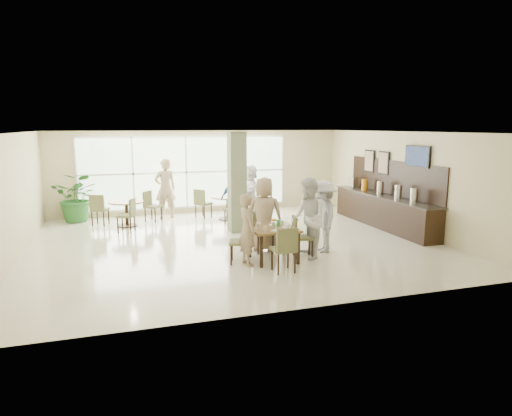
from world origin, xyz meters
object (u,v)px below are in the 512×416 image
object	(u,v)px
adult_standing	(165,189)
round_table_right	(228,202)
teen_far	(264,214)
teen_standing	(324,216)
teen_left	(247,229)
main_table	(273,232)
round_table_left	(127,208)
adult_b	(250,191)
teen_right	(308,218)
adult_a	(235,198)
potted_plant	(77,197)
buffet_counter	(384,208)

from	to	relation	value
adult_standing	round_table_right	bearing A→B (deg)	145.91
teen_far	teen_standing	world-z (taller)	teen_far
teen_far	teen_left	bearing A→B (deg)	76.99
main_table	adult_standing	distance (m)	5.81
adult_standing	teen_standing	bearing A→B (deg)	110.01
round_table_left	teen_left	bearing A→B (deg)	-63.98
adult_b	teen_standing	bearing A→B (deg)	13.17
teen_right	adult_a	bearing A→B (deg)	-164.27
round_table_left	teen_far	xyz separation A→B (m)	(3.04, -3.82, 0.33)
round_table_right	teen_far	size ratio (longest dim) A/B	0.62
round_table_left	teen_far	distance (m)	4.90
teen_left	adult_a	world-z (taller)	adult_a
potted_plant	teen_far	bearing A→B (deg)	-47.96
round_table_right	teen_left	size ratio (longest dim) A/B	0.71
adult_b	round_table_right	bearing A→B (deg)	-75.03
round_table_left	adult_b	bearing A→B (deg)	2.52
main_table	adult_standing	world-z (taller)	adult_standing
buffet_counter	teen_far	world-z (taller)	buffet_counter
round_table_right	buffet_counter	xyz separation A→B (m)	(4.13, -2.45, -0.02)
teen_standing	adult_b	distance (m)	4.51
potted_plant	adult_a	distance (m)	4.94
potted_plant	teen_left	size ratio (longest dim) A/B	0.98
main_table	round_table_right	world-z (taller)	same
teen_left	adult_a	bearing A→B (deg)	-17.92
teen_left	teen_far	size ratio (longest dim) A/B	0.88
buffet_counter	teen_far	size ratio (longest dim) A/B	2.65
buffet_counter	potted_plant	xyz separation A→B (m)	(-8.68, 3.52, 0.21)
main_table	teen_far	xyz separation A→B (m)	(0.07, 0.86, 0.23)
round_table_right	adult_a	bearing A→B (deg)	-87.36
teen_far	teen_standing	xyz separation A→B (m)	(1.31, -0.49, -0.04)
buffet_counter	adult_b	xyz separation A→B (m)	(-3.36, 2.55, 0.31)
round_table_right	adult_standing	xyz separation A→B (m)	(-1.87, 0.80, 0.39)
potted_plant	round_table_right	bearing A→B (deg)	-13.20
potted_plant	adult_b	distance (m)	5.40
buffet_counter	potted_plant	size ratio (longest dim) A/B	3.07
teen_right	adult_standing	bearing A→B (deg)	-148.78
main_table	buffet_counter	distance (m)	4.86
main_table	teen_left	size ratio (longest dim) A/B	0.64
potted_plant	teen_right	distance (m)	7.83
teen_right	adult_standing	size ratio (longest dim) A/B	0.95
adult_standing	teen_far	bearing A→B (deg)	99.96
potted_plant	adult_standing	bearing A→B (deg)	-5.72
buffet_counter	teen_right	bearing A→B (deg)	-146.19
round_table_left	buffet_counter	size ratio (longest dim) A/B	0.22
round_table_left	adult_b	xyz separation A→B (m)	(3.89, 0.17, 0.31)
round_table_right	buffet_counter	world-z (taller)	buffet_counter
teen_left	potted_plant	bearing A→B (deg)	25.87
round_table_right	buffet_counter	size ratio (longest dim) A/B	0.23
teen_far	adult_b	size ratio (longest dim) A/B	1.03
teen_left	adult_a	distance (m)	4.16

